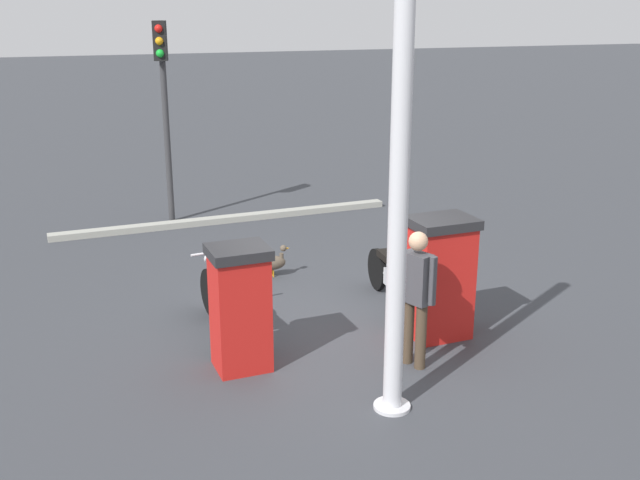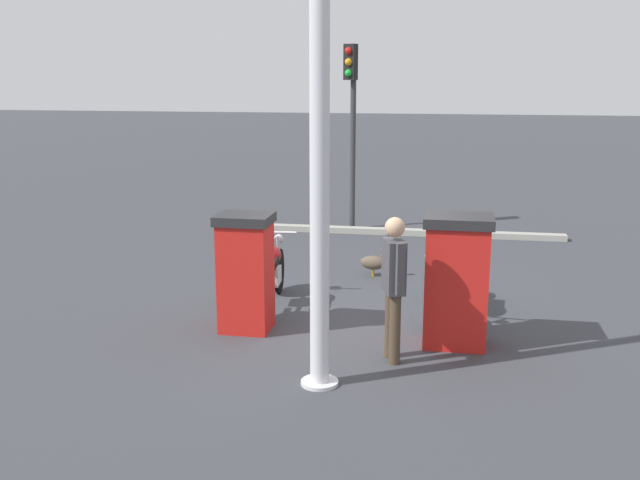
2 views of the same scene
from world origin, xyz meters
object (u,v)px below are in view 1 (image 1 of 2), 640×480
fuel_pump_near (439,277)px  roadside_traffic_light (163,88)px  wandering_duck (273,262)px  motorcycle_far_pump (226,299)px  attendant_person (416,290)px  canopy_support_pole (398,215)px  fuel_pump_far (240,307)px  motorcycle_near_pump (394,276)px

fuel_pump_near → roadside_traffic_light: bearing=19.7°
fuel_pump_near → wandering_duck: size_ratio=3.13×
motorcycle_far_pump → attendant_person: size_ratio=1.22×
canopy_support_pole → motorcycle_far_pump: bearing=25.7°
attendant_person → wandering_duck: 3.67m
roadside_traffic_light → wandering_duck: bearing=-165.0°
fuel_pump_far → canopy_support_pole: size_ratio=0.34×
motorcycle_far_pump → roadside_traffic_light: bearing=-2.2°
wandering_duck → canopy_support_pole: bearing=180.0°
fuel_pump_near → attendant_person: attendant_person is taller
canopy_support_pole → wandering_duck: bearing=-0.0°
fuel_pump_near → attendant_person: bearing=134.4°
fuel_pump_far → attendant_person: 2.07m
fuel_pump_far → attendant_person: (-0.67, -1.95, 0.19)m
roadside_traffic_light → canopy_support_pole: (-8.07, -0.99, -0.48)m
fuel_pump_far → wandering_duck: (2.87, -1.27, -0.52)m
attendant_person → fuel_pump_far: bearing=71.1°
attendant_person → roadside_traffic_light: (7.25, 1.67, 1.67)m
wandering_duck → roadside_traffic_light: roadside_traffic_light is taller
motorcycle_near_pump → wandering_duck: motorcycle_near_pump is taller
fuel_pump_far → roadside_traffic_light: bearing=-2.4°
fuel_pump_near → canopy_support_pole: size_ratio=0.36×
roadside_traffic_light → motorcycle_near_pump: bearing=-157.6°
fuel_pump_near → roadside_traffic_light: roadside_traffic_light is taller
canopy_support_pole → attendant_person: bearing=-39.5°
attendant_person → roadside_traffic_light: roadside_traffic_light is taller
fuel_pump_far → wandering_duck: bearing=-23.9°
fuel_pump_near → motorcycle_near_pump: 1.17m
roadside_traffic_light → canopy_support_pole: bearing=-173.0°
fuel_pump_far → motorcycle_far_pump: fuel_pump_far is taller
wandering_duck → attendant_person: bearing=-169.1°
fuel_pump_far → roadside_traffic_light: 6.85m
fuel_pump_near → wandering_duck: bearing=25.4°
attendant_person → motorcycle_near_pump: bearing=-18.3°
wandering_duck → canopy_support_pole: (-4.36, 0.00, 1.91)m
roadside_traffic_light → canopy_support_pole: 8.15m
fuel_pump_near → motorcycle_far_pump: size_ratio=0.78×
wandering_duck → roadside_traffic_light: bearing=15.0°
motorcycle_near_pump → wandering_duck: 2.18m
motorcycle_near_pump → canopy_support_pole: 3.35m
fuel_pump_near → roadside_traffic_light: (6.58, 2.35, 1.82)m
motorcycle_near_pump → motorcycle_far_pump: motorcycle_far_pump is taller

